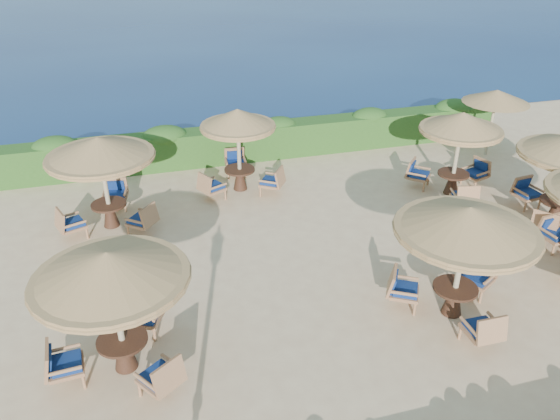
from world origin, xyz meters
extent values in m
plane|color=beige|center=(0.00, 0.00, 0.00)|extent=(120.00, 120.00, 0.00)
cube|color=#224A17|center=(0.00, 7.20, 0.60)|extent=(18.00, 0.90, 1.20)
cylinder|color=tan|center=(7.80, 5.20, 1.10)|extent=(0.10, 0.10, 2.20)
cone|color=olive|center=(7.80, 5.20, 2.18)|extent=(2.30, 2.30, 0.45)
cylinder|color=tan|center=(-5.18, -2.20, 1.20)|extent=(0.12, 0.12, 2.40)
cone|color=olive|center=(-5.18, -2.20, 2.38)|extent=(2.84, 2.84, 0.55)
cylinder|color=olive|center=(-5.18, -2.20, 2.10)|extent=(2.79, 2.79, 0.14)
cylinder|color=#3F2416|center=(-5.18, -2.20, 0.68)|extent=(0.96, 0.96, 0.06)
cone|color=#3F2416|center=(-5.18, -2.20, 0.33)|extent=(0.44, 0.44, 0.64)
cylinder|color=tan|center=(1.77, -2.45, 1.20)|extent=(0.12, 0.12, 2.40)
cone|color=olive|center=(1.77, -2.45, 2.38)|extent=(2.98, 2.98, 0.55)
cylinder|color=olive|center=(1.77, -2.45, 2.10)|extent=(2.92, 2.92, 0.14)
cylinder|color=#3F2416|center=(1.77, -2.45, 0.68)|extent=(0.96, 0.96, 0.06)
cone|color=#3F2416|center=(1.77, -2.45, 0.33)|extent=(0.44, 0.44, 0.64)
cylinder|color=tan|center=(-5.40, 3.53, 1.20)|extent=(0.12, 0.12, 2.40)
cone|color=olive|center=(-5.40, 3.53, 2.38)|extent=(2.88, 2.88, 0.55)
cylinder|color=olive|center=(-5.40, 3.53, 2.10)|extent=(2.83, 2.83, 0.14)
cylinder|color=#3F2416|center=(-5.40, 3.53, 0.68)|extent=(0.96, 0.96, 0.06)
cone|color=#3F2416|center=(-5.40, 3.53, 0.33)|extent=(0.44, 0.44, 0.64)
cylinder|color=tan|center=(-1.43, 4.83, 1.20)|extent=(0.12, 0.12, 2.40)
cone|color=olive|center=(-1.43, 4.83, 2.38)|extent=(2.31, 2.31, 0.55)
cylinder|color=olive|center=(-1.43, 4.83, 2.10)|extent=(2.27, 2.27, 0.14)
cylinder|color=#3F2416|center=(-1.43, 4.83, 0.68)|extent=(0.96, 0.96, 0.06)
cone|color=#3F2416|center=(-1.43, 4.83, 0.33)|extent=(0.44, 0.44, 0.64)
cylinder|color=tan|center=(4.88, 2.74, 1.20)|extent=(0.12, 0.12, 2.40)
cone|color=olive|center=(4.88, 2.74, 2.38)|extent=(2.47, 2.47, 0.55)
cylinder|color=olive|center=(4.88, 2.74, 2.10)|extent=(2.42, 2.42, 0.14)
cylinder|color=#3F2416|center=(4.88, 2.74, 0.68)|extent=(0.96, 0.96, 0.06)
cone|color=#3F2416|center=(4.88, 2.74, 0.33)|extent=(0.44, 0.44, 0.64)
cylinder|color=#3F2416|center=(6.71, 0.34, 0.68)|extent=(0.96, 0.96, 0.06)
cone|color=#3F2416|center=(6.71, 0.34, 0.33)|extent=(0.44, 0.44, 0.64)
camera|label=1|loc=(-4.42, -10.56, 7.77)|focal=35.00mm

